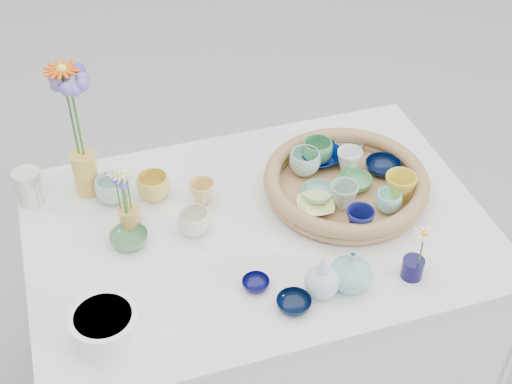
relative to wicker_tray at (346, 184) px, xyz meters
name	(u,v)px	position (x,y,z in m)	size (l,w,h in m)	color
wicker_tray	(346,184)	(0.00, 0.00, 0.00)	(0.47, 0.47, 0.08)	brown
tray_ceramic_0	(322,156)	(-0.02, 0.15, 0.00)	(0.13, 0.13, 0.03)	#001051
tray_ceramic_1	(383,167)	(0.14, 0.04, 0.00)	(0.10, 0.10, 0.03)	black
tray_ceramic_2	(400,187)	(0.13, -0.08, 0.02)	(0.09, 0.09, 0.08)	yellow
tray_ceramic_3	(355,182)	(0.03, 0.00, -0.01)	(0.10, 0.10, 0.03)	#4F9D5B
tray_ceramic_4	(344,196)	(-0.03, -0.06, 0.02)	(0.08, 0.08, 0.07)	#99B69A
tray_ceramic_5	(318,193)	(-0.09, -0.01, -0.01)	(0.10, 0.10, 0.03)	#7DBCA8
tray_ceramic_6	(305,163)	(-0.09, 0.11, 0.02)	(0.09, 0.09, 0.07)	#9BD7B8
tray_ceramic_7	(349,161)	(0.04, 0.08, 0.01)	(0.08, 0.08, 0.07)	white
tray_ceramic_8	(349,144)	(0.09, 0.18, -0.01)	(0.09, 0.09, 0.03)	#B0CFF3
tray_ceramic_9	(360,221)	(-0.03, -0.17, 0.02)	(0.08, 0.08, 0.07)	navy
tray_ceramic_10	(315,206)	(-0.11, -0.06, -0.01)	(0.10, 0.10, 0.03)	#F1EB8B
tray_ceramic_11	(388,202)	(0.08, -0.12, 0.01)	(0.07, 0.07, 0.06)	#9CEEE3
tray_ceramic_12	(317,152)	(-0.03, 0.14, 0.02)	(0.09, 0.09, 0.07)	#47945D
loose_ceramic_0	(153,187)	(-0.53, 0.15, 0.00)	(0.09, 0.09, 0.07)	gold
loose_ceramic_1	(202,192)	(-0.40, 0.09, 0.00)	(0.07, 0.07, 0.07)	#E0C16B
loose_ceramic_2	(129,239)	(-0.63, -0.01, -0.02)	(0.10, 0.10, 0.03)	#4A8252
loose_ceramic_3	(194,222)	(-0.45, -0.02, 0.00)	(0.09, 0.09, 0.07)	beige
loose_ceramic_4	(256,284)	(-0.35, -0.26, -0.03)	(0.07, 0.07, 0.02)	#07083E
loose_ceramic_5	(112,189)	(-0.64, 0.18, 0.00)	(0.10, 0.10, 0.08)	#A3CABB
loose_ceramic_6	(294,304)	(-0.29, -0.35, -0.02)	(0.09, 0.09, 0.03)	black
fluted_bowl	(105,327)	(-0.74, -0.31, 0.00)	(0.16, 0.16, 0.08)	white
bud_vase_paleblue	(322,275)	(-0.21, -0.33, 0.03)	(0.09, 0.09, 0.13)	silver
bud_vase_seafoam	(351,270)	(-0.13, -0.33, 0.02)	(0.11, 0.11, 0.11)	#78BDBA
bud_vase_cobalt	(413,268)	(0.04, -0.35, -0.01)	(0.06, 0.06, 0.06)	#0E093B
single_daisy	(421,249)	(0.04, -0.36, 0.07)	(0.07, 0.07, 0.12)	white
tall_vase_yellow	(86,173)	(-0.71, 0.24, 0.03)	(0.07, 0.07, 0.13)	gold
gerbera	(71,113)	(-0.71, 0.25, 0.23)	(0.11, 0.11, 0.29)	#F25706
hydrangea	(77,121)	(-0.70, 0.24, 0.21)	(0.09, 0.09, 0.32)	#523BAE
white_pitcher	(29,187)	(-0.87, 0.24, 0.01)	(0.11, 0.08, 0.11)	beige
daisy_cup	(130,218)	(-0.62, 0.05, -0.01)	(0.06, 0.06, 0.06)	gold
daisy_posy	(123,190)	(-0.62, 0.05, 0.10)	(0.08, 0.08, 0.14)	white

